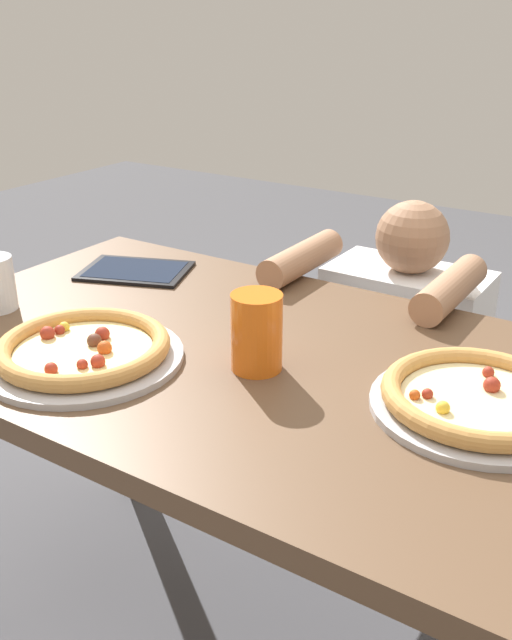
# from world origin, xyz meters

# --- Properties ---
(dining_table) EXTENTS (1.27, 0.78, 0.75)m
(dining_table) POSITION_xyz_m (0.00, 0.00, 0.63)
(dining_table) COLOR brown
(dining_table) RESTS_ON ground
(pizza_near) EXTENTS (0.34, 0.34, 0.04)m
(pizza_near) POSITION_xyz_m (-0.18, -0.19, 0.77)
(pizza_near) COLOR #B7B7BC
(pizza_near) RESTS_ON dining_table
(pizza_far) EXTENTS (0.32, 0.32, 0.04)m
(pizza_far) POSITION_xyz_m (0.44, 0.02, 0.77)
(pizza_far) COLOR #B7B7BC
(pizza_far) RESTS_ON dining_table
(drink_cup_colored) EXTENTS (0.09, 0.09, 0.13)m
(drink_cup_colored) POSITION_xyz_m (0.09, -0.05, 0.82)
(drink_cup_colored) COLOR orange
(drink_cup_colored) RESTS_ON dining_table
(tablet) EXTENTS (0.29, 0.24, 0.01)m
(tablet) POSITION_xyz_m (-0.41, 0.20, 0.75)
(tablet) COLOR black
(tablet) RESTS_ON dining_table
(diner_seated) EXTENTS (0.42, 0.53, 0.89)m
(diner_seated) POSITION_xyz_m (0.09, 0.63, 0.40)
(diner_seated) COLOR #333847
(diner_seated) RESTS_ON ground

